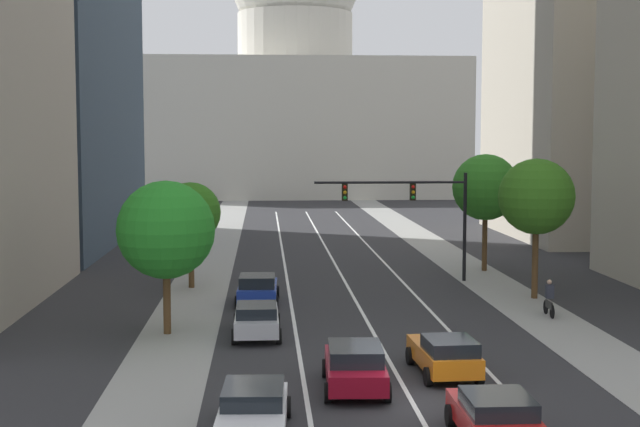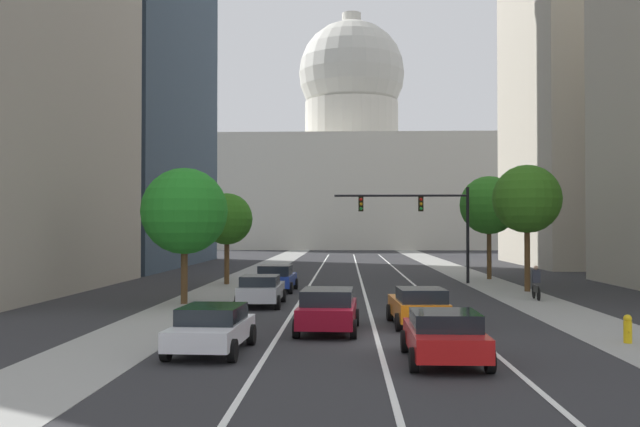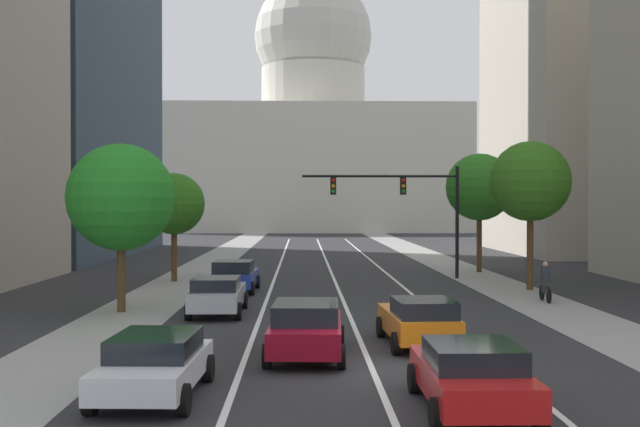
{
  "view_description": "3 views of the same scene",
  "coord_description": "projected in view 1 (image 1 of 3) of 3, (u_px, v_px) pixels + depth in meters",
  "views": [
    {
      "loc": [
        -4.61,
        -27.03,
        8.35
      ],
      "look_at": [
        -1.08,
        28.59,
        3.45
      ],
      "focal_mm": 49.71,
      "sensor_mm": 36.0,
      "label": 1
    },
    {
      "loc": [
        -1.01,
        -23.25,
        3.68
      ],
      "look_at": [
        -2.67,
        21.68,
        4.52
      ],
      "focal_mm": 39.62,
      "sensor_mm": 36.0,
      "label": 2
    },
    {
      "loc": [
        -1.76,
        -19.01,
        4.17
      ],
      "look_at": [
        -0.77,
        22.74,
        3.63
      ],
      "focal_mm": 42.37,
      "sensor_mm": 36.0,
      "label": 3
    }
  ],
  "objects": [
    {
      "name": "ground_plane",
      "position": [
        325.0,
        245.0,
        67.66
      ],
      "size": [
        400.0,
        400.0,
        0.0
      ],
      "primitive_type": "plane",
      "color": "#2B2B2D"
    },
    {
      "name": "sidewalk_left",
      "position": [
        213.0,
        255.0,
        62.17
      ],
      "size": [
        3.29,
        130.0,
        0.01
      ],
      "primitive_type": "cube",
      "color": "gray",
      "rests_on": "ground"
    },
    {
      "name": "sidewalk_right",
      "position": [
        444.0,
        253.0,
        63.21
      ],
      "size": [
        3.29,
        130.0,
        0.01
      ],
      "primitive_type": "cube",
      "color": "gray",
      "rests_on": "ground"
    },
    {
      "name": "lane_stripe_left",
      "position": [
        287.0,
        277.0,
        52.54
      ],
      "size": [
        0.16,
        90.0,
        0.01
      ],
      "primitive_type": "cube",
      "color": "white",
      "rests_on": "ground"
    },
    {
      "name": "lane_stripe_center",
      "position": [
        342.0,
        276.0,
        52.75
      ],
      "size": [
        0.16,
        90.0,
        0.01
      ],
      "primitive_type": "cube",
      "color": "white",
      "rests_on": "ground"
    },
    {
      "name": "lane_stripe_right",
      "position": [
        397.0,
        275.0,
        52.96
      ],
      "size": [
        0.16,
        90.0,
        0.01
      ],
      "primitive_type": "cube",
      "color": "white",
      "rests_on": "ground"
    },
    {
      "name": "office_tower_far_right",
      "position": [
        608.0,
        5.0,
        72.66
      ],
      "size": [
        16.25,
        21.15,
        38.08
      ],
      "color": "#B7AD99",
      "rests_on": "ground"
    },
    {
      "name": "capitol_building",
      "position": [
        295.0,
        94.0,
        127.7
      ],
      "size": [
        45.84,
        29.14,
        41.67
      ],
      "color": "beige",
      "rests_on": "ground"
    },
    {
      "name": "car_orange",
      "position": [
        445.0,
        354.0,
        30.83
      ],
      "size": [
        2.15,
        4.23,
        1.46
      ],
      "rotation": [
        0.0,
        0.0,
        1.62
      ],
      "color": "orange",
      "rests_on": "ground"
    },
    {
      "name": "car_crimson",
      "position": [
        355.0,
        366.0,
        29.11
      ],
      "size": [
        2.25,
        4.41,
        1.51
      ],
      "rotation": [
        0.0,
        0.0,
        1.53
      ],
      "color": "maroon",
      "rests_on": "ground"
    },
    {
      "name": "car_white",
      "position": [
        253.0,
        408.0,
        24.83
      ],
      "size": [
        2.22,
        4.28,
        1.36
      ],
      "rotation": [
        0.0,
        0.0,
        1.52
      ],
      "color": "silver",
      "rests_on": "ground"
    },
    {
      "name": "car_silver",
      "position": [
        257.0,
        318.0,
        36.84
      ],
      "size": [
        2.01,
        4.51,
        1.45
      ],
      "rotation": [
        0.0,
        0.0,
        1.57
      ],
      "color": "#B2B5BA",
      "rests_on": "ground"
    },
    {
      "name": "car_blue",
      "position": [
        258.0,
        288.0,
        43.98
      ],
      "size": [
        2.2,
        4.22,
        1.52
      ],
      "rotation": [
        0.0,
        0.0,
        1.54
      ],
      "color": "#1E389E",
      "rests_on": "ground"
    },
    {
      "name": "car_red",
      "position": [
        496.0,
        417.0,
        23.99
      ],
      "size": [
        2.13,
        4.28,
        1.39
      ],
      "rotation": [
        0.0,
        0.0,
        1.57
      ],
      "color": "red",
      "rests_on": "ground"
    },
    {
      "name": "traffic_signal_mast",
      "position": [
        416.0,
        203.0,
        50.46
      ],
      "size": [
        8.76,
        0.39,
        6.26
      ],
      "color": "black",
      "rests_on": "ground"
    },
    {
      "name": "cyclist",
      "position": [
        549.0,
        298.0,
        40.93
      ],
      "size": [
        0.37,
        1.7,
        1.72
      ],
      "rotation": [
        0.0,
        0.0,
        1.53
      ],
      "color": "black",
      "rests_on": "ground"
    },
    {
      "name": "street_tree_far_right",
      "position": [
        486.0,
        187.0,
        54.45
      ],
      "size": [
        4.09,
        4.09,
        7.24
      ],
      "color": "#51381E",
      "rests_on": "ground"
    },
    {
      "name": "street_tree_mid_left",
      "position": [
        166.0,
        230.0,
        37.02
      ],
      "size": [
        4.13,
        4.13,
        6.49
      ],
      "color": "#51381E",
      "rests_on": "ground"
    },
    {
      "name": "street_tree_mid_right",
      "position": [
        536.0,
        197.0,
        45.11
      ],
      "size": [
        3.88,
        3.88,
        7.21
      ],
      "color": "#51381E",
      "rests_on": "ground"
    },
    {
      "name": "street_tree_near_left",
      "position": [
        191.0,
        213.0,
        48.41
      ],
      "size": [
        3.3,
        3.3,
        5.83
      ],
      "color": "#51381E",
      "rests_on": "ground"
    }
  ]
}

